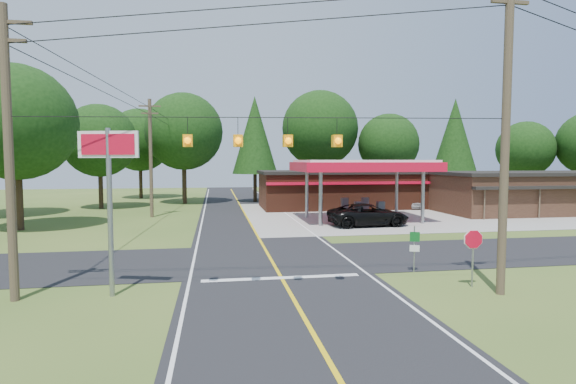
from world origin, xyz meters
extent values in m
plane|color=#38541D|center=(0.00, 0.00, 0.00)|extent=(120.00, 120.00, 0.00)
cube|color=black|center=(0.00, 0.00, 0.01)|extent=(8.00, 120.00, 0.02)
cube|color=black|center=(0.00, 0.00, 0.01)|extent=(70.00, 7.00, 0.02)
cube|color=yellow|center=(0.00, 0.00, 0.03)|extent=(0.15, 110.00, 0.00)
cylinder|color=gray|center=(5.00, 10.50, 2.10)|extent=(0.28, 0.28, 4.20)
cylinder|color=gray|center=(5.00, 15.50, 2.10)|extent=(0.28, 0.28, 4.20)
cylinder|color=gray|center=(13.00, 10.50, 2.10)|extent=(0.28, 0.28, 4.20)
cylinder|color=gray|center=(13.00, 15.50, 2.10)|extent=(0.28, 0.28, 4.20)
cube|color=red|center=(9.00, 13.00, 4.35)|extent=(10.60, 7.40, 0.70)
cube|color=white|center=(9.00, 13.00, 4.75)|extent=(10.00, 7.00, 0.25)
cube|color=#9E9B93|center=(9.00, 11.20, 0.13)|extent=(3.20, 0.90, 0.22)
cube|color=#3F3F44|center=(8.10, 11.20, 0.95)|extent=(0.55, 0.45, 1.50)
cube|color=#3F3F44|center=(9.90, 11.20, 0.95)|extent=(0.55, 0.45, 1.50)
cube|color=#9E9B93|center=(9.00, 14.80, 0.13)|extent=(3.20, 0.90, 0.22)
cube|color=#3F3F44|center=(8.10, 14.80, 0.95)|extent=(0.55, 0.45, 1.50)
cube|color=#3F3F44|center=(9.90, 14.80, 0.95)|extent=(0.55, 0.45, 1.50)
cube|color=#532617|center=(10.00, 23.00, 1.75)|extent=(16.00, 7.00, 3.50)
cube|color=black|center=(10.00, 23.00, 3.65)|extent=(16.40, 7.40, 0.30)
cube|color=red|center=(10.00, 19.40, 2.70)|extent=(16.00, 0.50, 0.25)
cube|color=#392217|center=(28.00, 16.00, 1.75)|extent=(20.00, 8.00, 3.50)
cube|color=black|center=(28.00, 16.00, 3.65)|extent=(20.40, 8.40, 0.30)
cylinder|color=#473828|center=(7.50, -7.00, 5.75)|extent=(0.30, 0.30, 11.50)
cube|color=#473828|center=(7.50, -7.00, 10.30)|extent=(1.40, 0.12, 0.12)
cylinder|color=#473828|center=(-9.50, -5.00, 5.00)|extent=(0.30, 0.30, 10.00)
cube|color=#473828|center=(-9.50, -5.00, 9.40)|extent=(1.80, 0.12, 0.12)
cube|color=#473828|center=(-9.50, -5.00, 8.80)|extent=(1.40, 0.12, 0.12)
cylinder|color=#473828|center=(-8.00, 18.00, 5.00)|extent=(0.30, 0.30, 10.00)
cube|color=#473828|center=(-8.00, 18.00, 9.40)|extent=(1.80, 0.12, 0.12)
cube|color=#473828|center=(-8.00, 18.00, 8.80)|extent=(1.40, 0.12, 0.12)
cylinder|color=#473828|center=(-6.50, 35.00, 4.75)|extent=(0.30, 0.30, 9.50)
cube|color=#FEA10D|center=(-3.55, -5.70, 5.50)|extent=(0.32, 0.32, 0.42)
cube|color=#FEA10D|center=(-1.85, -5.90, 5.50)|extent=(0.32, 0.32, 0.42)
cube|color=#FEA10D|center=(-0.15, -6.10, 5.50)|extent=(0.32, 0.32, 0.42)
cube|color=#FEA10D|center=(1.55, -6.30, 5.50)|extent=(0.32, 0.32, 0.42)
cylinder|color=#332316|center=(-14.00, 26.00, 1.98)|extent=(0.44, 0.44, 3.96)
sphere|color=black|center=(-14.00, 26.00, 6.82)|extent=(7.26, 7.26, 7.26)
cylinder|color=#332316|center=(-6.00, 30.00, 2.34)|extent=(0.44, 0.44, 4.68)
sphere|color=black|center=(-6.00, 30.00, 8.06)|extent=(8.58, 8.58, 8.58)
cylinder|color=#332316|center=(2.00, 31.00, 2.16)|extent=(0.44, 0.44, 4.32)
cone|color=black|center=(2.00, 31.00, 7.80)|extent=(5.28, 5.28, 9.00)
cylinder|color=#332316|center=(10.00, 32.00, 2.52)|extent=(0.44, 0.44, 5.04)
sphere|color=black|center=(10.00, 32.00, 8.68)|extent=(9.24, 9.24, 9.24)
cylinder|color=#332316|center=(18.00, 30.00, 1.98)|extent=(0.44, 0.44, 3.96)
sphere|color=black|center=(18.00, 30.00, 6.82)|extent=(7.26, 7.26, 7.26)
cylinder|color=#332316|center=(26.00, 29.00, 2.16)|extent=(0.44, 0.44, 4.32)
cone|color=black|center=(26.00, 29.00, 7.80)|extent=(5.28, 5.28, 9.00)
cylinder|color=#332316|center=(34.00, 27.00, 1.80)|extent=(0.44, 0.44, 3.60)
sphere|color=black|center=(34.00, 27.00, 6.20)|extent=(6.60, 6.60, 6.60)
cylinder|color=#332316|center=(-16.00, 12.00, 2.16)|extent=(0.44, 0.44, 4.32)
sphere|color=black|center=(-16.00, 12.00, 7.44)|extent=(7.92, 7.92, 7.92)
cylinder|color=#332316|center=(-12.00, 38.00, 2.16)|extent=(0.44, 0.44, 4.32)
sphere|color=black|center=(-12.00, 38.00, 7.44)|extent=(7.92, 7.92, 7.92)
imported|color=black|center=(8.50, 10.00, 0.82)|extent=(6.27, 6.27, 1.65)
imported|color=silver|center=(17.00, 21.00, 0.61)|extent=(3.82, 3.82, 1.22)
cylinder|color=gray|center=(-6.30, -5.00, 2.98)|extent=(0.18, 0.18, 5.95)
cube|color=white|center=(-6.30, -5.00, 5.38)|extent=(2.15, 0.68, 0.94)
cube|color=red|center=(-6.30, -5.05, 5.38)|extent=(1.89, 0.59, 0.72)
cylinder|color=gray|center=(7.00, -6.00, 1.07)|extent=(0.07, 0.07, 2.14)
cylinder|color=gray|center=(5.80, -3.50, 1.01)|extent=(0.06, 0.06, 2.02)
cube|color=#0C591E|center=(5.80, -3.54, 1.56)|extent=(0.40, 0.16, 0.41)
cube|color=white|center=(5.80, -3.54, 1.05)|extent=(0.40, 0.16, 0.28)
camera|label=1|loc=(-2.65, -21.48, 4.82)|focal=28.00mm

